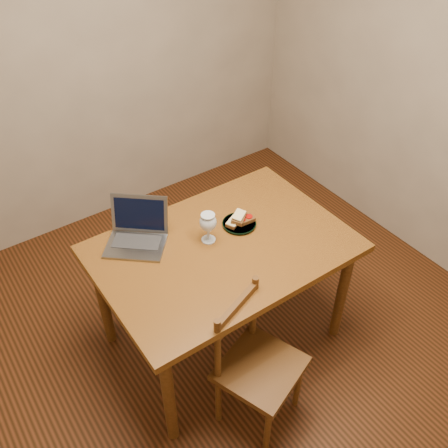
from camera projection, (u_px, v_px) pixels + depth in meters
floor at (227, 342)px, 3.03m from camera, size 3.20×3.20×0.02m
back_wall at (83, 47)px, 3.19m from camera, size 3.20×0.02×2.60m
table at (223, 258)px, 2.63m from camera, size 1.30×0.90×0.74m
chair at (257, 360)px, 2.40m from camera, size 0.48×0.47×0.41m
plate at (239, 224)px, 2.70m from camera, size 0.18×0.18×0.02m
sandwich_cheese at (234, 222)px, 2.68m from camera, size 0.10×0.08×0.03m
sandwich_tomato at (246, 219)px, 2.70m from camera, size 0.10×0.06×0.03m
sandwich_top at (239, 217)px, 2.67m from camera, size 0.12×0.11×0.03m
milk_glass at (208, 228)px, 2.56m from camera, size 0.09×0.09×0.17m
laptop at (137, 230)px, 2.58m from camera, size 0.40×0.40×0.22m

